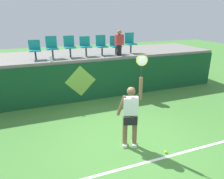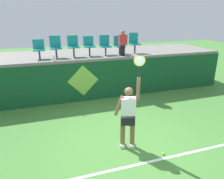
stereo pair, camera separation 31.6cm
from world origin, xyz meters
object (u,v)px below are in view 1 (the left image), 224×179
tennis_player (131,114)px  stadium_chair_0 (35,49)px  tennis_ball (166,152)px  water_bottle (51,59)px  stadium_chair_1 (52,46)px  stadium_chair_5 (115,44)px  spectator_0 (119,42)px  stadium_chair_3 (85,45)px  stadium_chair_6 (130,42)px  stadium_chair_2 (70,45)px  stadium_chair_4 (101,44)px

tennis_player → stadium_chair_0: tennis_player is taller
tennis_ball → water_bottle: water_bottle is taller
stadium_chair_1 → stadium_chair_5: bearing=-0.1°
stadium_chair_5 → spectator_0: 0.46m
spectator_0 → tennis_ball: bearing=-97.7°
stadium_chair_0 → spectator_0: 3.44m
stadium_chair_0 → stadium_chair_5: size_ratio=0.95×
tennis_ball → stadium_chair_3: bearing=98.3°
tennis_ball → stadium_chair_3: size_ratio=0.08×
stadium_chair_3 → stadium_chair_6: 2.10m
stadium_chair_5 → stadium_chair_6: 0.74m
stadium_chair_1 → stadium_chair_2: stadium_chair_1 is taller
stadium_chair_5 → spectator_0: bearing=-90.0°
stadium_chair_2 → stadium_chair_3: size_ratio=1.06×
stadium_chair_3 → tennis_player: bearing=-89.9°
tennis_ball → water_bottle: 5.27m
stadium_chair_3 → stadium_chair_5: 1.37m
tennis_player → stadium_chair_4: bearing=80.9°
water_bottle → spectator_0: bearing=4.4°
stadium_chair_3 → stadium_chair_5: bearing=0.2°
stadium_chair_2 → spectator_0: 2.09m
water_bottle → tennis_player: bearing=-67.6°
stadium_chair_4 → stadium_chair_6: 1.39m
stadium_chair_0 → stadium_chair_5: stadium_chair_5 is taller
stadium_chair_4 → stadium_chair_5: stadium_chair_4 is taller
stadium_chair_1 → water_bottle: bearing=-102.8°
stadium_chair_5 → stadium_chair_2: bearing=180.0°
stadium_chair_0 → stadium_chair_3: bearing=0.1°
water_bottle → stadium_chair_4: size_ratio=0.26×
stadium_chair_4 → stadium_chair_6: stadium_chair_6 is taller
stadium_chair_1 → stadium_chair_3: (1.38, -0.01, -0.02)m
stadium_chair_1 → spectator_0: bearing=-9.2°
water_bottle → stadium_chair_5: size_ratio=0.28×
spectator_0 → water_bottle: bearing=-175.6°
stadium_chair_0 → spectator_0: spectator_0 is taller
stadium_chair_2 → stadium_chair_5: size_ratio=1.09×
tennis_ball → spectator_0: bearing=82.3°
stadium_chair_0 → stadium_chair_2: size_ratio=0.87×
spectator_0 → stadium_chair_6: bearing=31.3°
tennis_ball → water_bottle: bearing=117.3°
tennis_player → spectator_0: spectator_0 is taller
stadium_chair_2 → tennis_ball: bearing=-74.4°
stadium_chair_0 → stadium_chair_5: (3.40, 0.01, 0.01)m
tennis_player → spectator_0: size_ratio=2.34×
stadium_chair_6 → stadium_chair_4: bearing=-180.0°
tennis_player → water_bottle: tennis_player is taller
stadium_chair_4 → water_bottle: bearing=-163.4°
tennis_player → tennis_ball: 1.35m
stadium_chair_0 → stadium_chair_4: stadium_chair_4 is taller
stadium_chair_2 → stadium_chair_5: bearing=-0.0°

